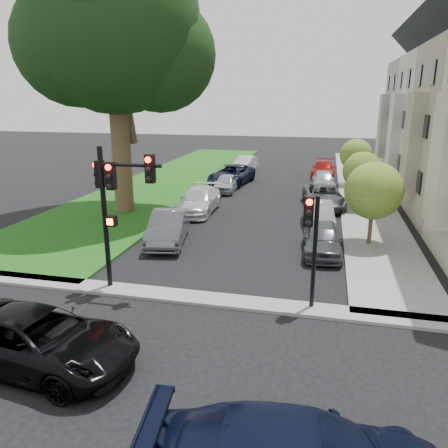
% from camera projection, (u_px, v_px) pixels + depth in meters
% --- Properties ---
extents(ground, '(140.00, 140.00, 0.00)m').
position_uv_depth(ground, '(188.00, 328.00, 13.76)').
color(ground, black).
rests_on(ground, ground).
extents(grass_strip, '(8.00, 44.00, 0.12)m').
position_uv_depth(grass_strip, '(174.00, 180.00, 38.15)').
color(grass_strip, '#134C0E').
rests_on(grass_strip, ground).
extents(sidewalk_right, '(3.50, 44.00, 0.12)m').
position_uv_depth(sidewalk_right, '(361.00, 188.00, 34.69)').
color(sidewalk_right, slate).
rests_on(sidewalk_right, ground).
extents(sidewalk_cross, '(60.00, 1.00, 0.12)m').
position_uv_depth(sidewalk_cross, '(205.00, 299.00, 15.61)').
color(sidewalk_cross, slate).
rests_on(sidewalk_cross, ground).
extents(house_d, '(7.70, 7.55, 15.97)m').
position_uv_depth(house_d, '(432.00, 98.00, 37.59)').
color(house_d, '#A7A293').
rests_on(house_d, ground).
extents(eucalyptus, '(11.28, 10.23, 15.98)m').
position_uv_depth(eucalyptus, '(112.00, 25.00, 24.64)').
color(eucalyptus, brown).
rests_on(eucalyptus, ground).
extents(small_tree_a, '(2.74, 2.74, 4.11)m').
position_uv_depth(small_tree_a, '(374.00, 191.00, 20.65)').
color(small_tree_a, brown).
rests_on(small_tree_a, ground).
extents(small_tree_b, '(2.47, 2.47, 3.71)m').
position_uv_depth(small_tree_b, '(362.00, 171.00, 27.67)').
color(small_tree_b, brown).
rests_on(small_tree_b, ground).
extents(small_tree_c, '(2.54, 2.54, 3.81)m').
position_uv_depth(small_tree_c, '(356.00, 155.00, 35.04)').
color(small_tree_c, brown).
rests_on(small_tree_c, ground).
extents(traffic_signal_main, '(2.61, 0.67, 5.36)m').
position_uv_depth(traffic_signal_main, '(114.00, 193.00, 15.55)').
color(traffic_signal_main, black).
rests_on(traffic_signal_main, ground).
extents(traffic_signal_secondary, '(0.50, 0.40, 3.98)m').
position_uv_depth(traffic_signal_secondary, '(312.00, 232.00, 14.24)').
color(traffic_signal_secondary, black).
rests_on(traffic_signal_secondary, ground).
extents(car_cross_near, '(5.76, 3.08, 1.54)m').
position_uv_depth(car_cross_near, '(38.00, 340.00, 11.66)').
color(car_cross_near, black).
rests_on(car_cross_near, ground).
extents(car_parked_0, '(1.95, 4.34, 1.45)m').
position_uv_depth(car_parked_0, '(322.00, 239.00, 20.12)').
color(car_parked_0, '#3F4247').
rests_on(car_parked_0, ground).
extents(car_parked_1, '(1.88, 4.32, 1.38)m').
position_uv_depth(car_parked_1, '(319.00, 214.00, 24.39)').
color(car_parked_1, '#999BA0').
rests_on(car_parked_1, ground).
extents(car_parked_2, '(3.12, 5.49, 1.44)m').
position_uv_depth(car_parked_2, '(324.00, 196.00, 28.68)').
color(car_parked_2, '#3F4247').
rests_on(car_parked_2, ground).
extents(car_parked_3, '(1.99, 4.45, 1.49)m').
position_uv_depth(car_parked_3, '(324.00, 180.00, 34.17)').
color(car_parked_3, '#999BA0').
rests_on(car_parked_3, ground).
extents(car_parked_4, '(2.19, 5.01, 1.44)m').
position_uv_depth(car_parked_4, '(324.00, 169.00, 39.54)').
color(car_parked_4, maroon).
rests_on(car_parked_4, ground).
extents(car_parked_5, '(2.57, 4.98, 1.56)m').
position_uv_depth(car_parked_5, '(168.00, 228.00, 21.62)').
color(car_parked_5, '#3F4247').
rests_on(car_parked_5, ground).
extents(car_parked_6, '(2.26, 5.31, 1.53)m').
position_uv_depth(car_parked_6, '(199.00, 200.00, 27.35)').
color(car_parked_6, silver).
rests_on(car_parked_6, ground).
extents(car_parked_7, '(1.68, 3.93, 1.32)m').
position_uv_depth(car_parked_7, '(226.00, 183.00, 33.39)').
color(car_parked_7, '#999BA0').
rests_on(car_parked_7, ground).
extents(car_parked_8, '(3.37, 6.04, 1.60)m').
position_uv_depth(car_parked_8, '(232.00, 175.00, 36.24)').
color(car_parked_8, black).
rests_on(car_parked_8, ground).
extents(car_parked_9, '(1.96, 4.47, 1.43)m').
position_uv_depth(car_parked_9, '(245.00, 164.00, 42.85)').
color(car_parked_9, silver).
rests_on(car_parked_9, ground).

